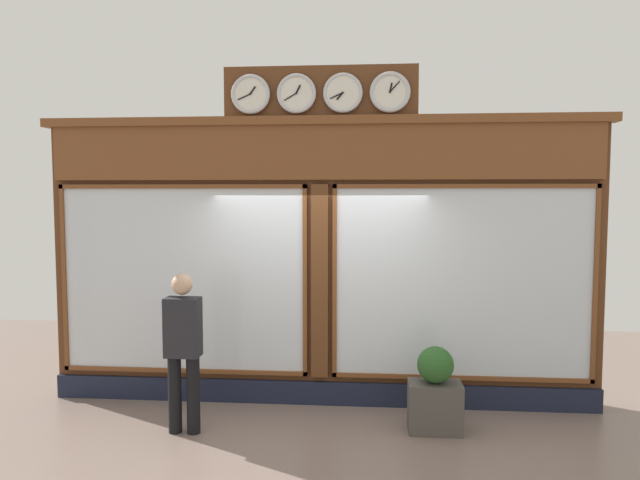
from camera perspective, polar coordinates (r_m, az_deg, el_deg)
name	(u,v)px	position (r m, az deg, el deg)	size (l,w,h in m)	color
shop_facade	(321,259)	(7.05, 0.09, -1.82)	(6.64, 0.42, 3.99)	#5B3319
pedestrian	(183,346)	(6.39, -13.13, -9.97)	(0.36, 0.23, 1.69)	black
planter_box	(435,407)	(6.58, 11.07, -15.59)	(0.56, 0.36, 0.52)	#4C4742
planter_shrub	(435,365)	(6.44, 11.13, -11.79)	(0.39, 0.39, 0.39)	#285623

